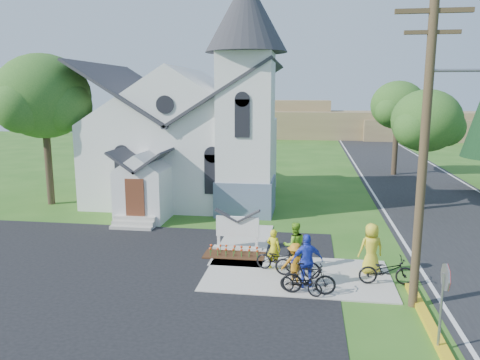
% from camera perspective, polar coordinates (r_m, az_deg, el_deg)
% --- Properties ---
extents(ground, '(120.00, 120.00, 0.00)m').
position_cam_1_polar(ground, '(17.88, 2.01, -11.94)').
color(ground, '#2A5A19').
rests_on(ground, ground).
extents(parking_lot, '(20.00, 16.00, 0.02)m').
position_cam_1_polar(parking_lot, '(18.22, -21.76, -12.25)').
color(parking_lot, black).
rests_on(parking_lot, ground).
extents(road, '(8.00, 90.00, 0.02)m').
position_cam_1_polar(road, '(33.19, 22.49, -2.09)').
color(road, black).
rests_on(road, ground).
extents(sidewalk, '(7.00, 4.00, 0.05)m').
position_cam_1_polar(sidewalk, '(18.25, 6.97, -11.45)').
color(sidewalk, '#ABA69B').
rests_on(sidewalk, ground).
extents(church, '(12.35, 12.00, 13.00)m').
position_cam_1_polar(church, '(29.84, -5.80, 7.50)').
color(church, silver).
rests_on(church, ground).
extents(church_sign, '(2.20, 0.40, 1.70)m').
position_cam_1_polar(church_sign, '(20.68, -0.30, -5.75)').
color(church_sign, '#ABA69B').
rests_on(church_sign, ground).
extents(flower_bed, '(2.60, 1.10, 0.07)m').
position_cam_1_polar(flower_bed, '(20.15, -0.69, -9.17)').
color(flower_bed, '#33200E').
rests_on(flower_bed, ground).
extents(utility_pole, '(3.45, 0.28, 10.00)m').
position_cam_1_polar(utility_pole, '(15.41, 21.79, 4.43)').
color(utility_pole, '#453422').
rests_on(utility_pole, ground).
extents(stop_sign, '(0.11, 0.76, 2.48)m').
position_cam_1_polar(stop_sign, '(13.73, 23.63, -12.04)').
color(stop_sign, gray).
rests_on(stop_sign, ground).
extents(tree_lot_corner, '(5.60, 5.60, 9.15)m').
position_cam_1_polar(tree_lot_corner, '(30.77, -22.84, 9.35)').
color(tree_lot_corner, '#32261B').
rests_on(tree_lot_corner, ground).
extents(tree_road_near, '(4.00, 4.00, 7.05)m').
position_cam_1_polar(tree_road_near, '(29.24, 21.76, 6.65)').
color(tree_road_near, '#32261B').
rests_on(tree_road_near, ground).
extents(tree_road_mid, '(4.40, 4.40, 7.80)m').
position_cam_1_polar(tree_road_mid, '(41.07, 18.68, 8.60)').
color(tree_road_mid, '#32261B').
rests_on(tree_road_mid, ground).
extents(distant_hills, '(61.00, 10.00, 5.60)m').
position_cam_1_polar(distant_hills, '(72.91, 9.63, 6.83)').
color(distant_hills, olive).
rests_on(distant_hills, ground).
extents(cyclist_0, '(0.68, 0.57, 1.60)m').
position_cam_1_polar(cyclist_0, '(18.48, 4.10, -8.39)').
color(cyclist_0, yellow).
rests_on(cyclist_0, sidewalk).
extents(bike_0, '(1.89, 1.08, 0.94)m').
position_cam_1_polar(bike_0, '(18.35, 4.69, -9.62)').
color(bike_0, black).
rests_on(bike_0, sidewalk).
extents(cyclist_1, '(1.07, 0.93, 1.85)m').
position_cam_1_polar(cyclist_1, '(18.57, 6.65, -7.91)').
color(cyclist_1, '#6EB622').
rests_on(cyclist_1, sidewalk).
extents(bike_1, '(1.85, 0.53, 1.11)m').
position_cam_1_polar(bike_1, '(16.48, 8.36, -11.81)').
color(bike_1, black).
rests_on(bike_1, sidewalk).
extents(cyclist_2, '(1.22, 0.76, 1.94)m').
position_cam_1_polar(cyclist_2, '(16.89, 8.18, -9.73)').
color(cyclist_2, blue).
rests_on(cyclist_2, sidewalk).
extents(bike_2, '(1.62, 1.02, 0.81)m').
position_cam_1_polar(bike_2, '(16.51, 7.44, -12.30)').
color(bike_2, black).
rests_on(bike_2, sidewalk).
extents(cyclist_3, '(1.01, 0.60, 1.54)m').
position_cam_1_polar(cyclist_3, '(17.11, 6.74, -10.12)').
color(cyclist_3, '#C77B16').
rests_on(cyclist_3, sidewalk).
extents(bike_3, '(1.79, 0.81, 1.04)m').
position_cam_1_polar(bike_3, '(17.83, 7.03, -10.12)').
color(bike_3, black).
rests_on(bike_3, sidewalk).
extents(cyclist_4, '(1.10, 0.88, 1.96)m').
position_cam_1_polar(cyclist_4, '(18.61, 15.70, -8.04)').
color(cyclist_4, gold).
rests_on(cyclist_4, sidewalk).
extents(bike_4, '(2.01, 0.83, 1.03)m').
position_cam_1_polar(bike_4, '(17.88, 17.42, -10.49)').
color(bike_4, black).
rests_on(bike_4, sidewalk).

